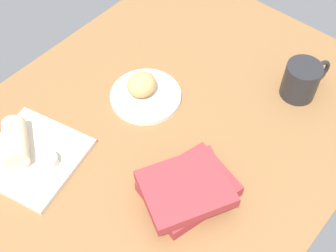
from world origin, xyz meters
The scene contains 8 objects.
dining_table centered at (0.00, 0.00, 2.00)cm, with size 110.00×90.00×4.00cm, color olive.
round_plate centered at (0.24, 10.46, 4.70)cm, with size 19.28×19.28×1.40cm, color white.
scone_pastry centered at (-0.41, 11.71, 8.46)cm, with size 8.20×7.40×6.12cm, color tan.
square_plate centered at (-32.70, 18.20, 4.80)cm, with size 22.60×22.60×1.60cm, color silver.
sauce_cup centered at (-31.56, 13.24, 7.00)cm, with size 4.96×4.96×2.62cm.
breakfast_wrap centered at (-33.61, 22.16, 8.58)cm, with size 5.96×5.96×12.16cm, color beige.
book_stack centered at (-15.97, -16.93, 7.28)cm, with size 25.45×22.52×6.62cm.
coffee_mug centered at (28.49, -20.09, 9.22)cm, with size 14.48×9.45×10.22cm.
Camera 1 is at (-57.00, -46.14, 97.37)cm, focal length 48.20 mm.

